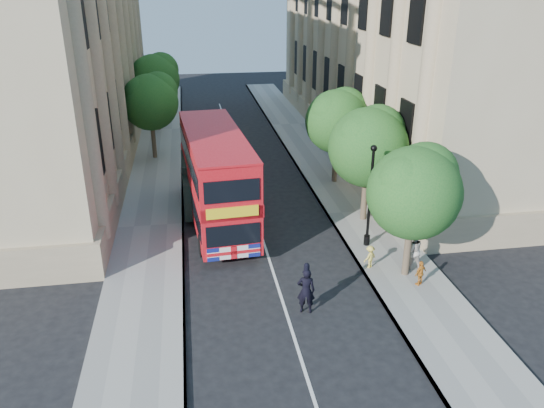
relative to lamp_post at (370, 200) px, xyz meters
name	(u,v)px	position (x,y,z in m)	size (l,w,h in m)	color
ground	(291,328)	(-5.00, -6.00, -2.51)	(120.00, 120.00, 0.00)	black
pavement_right	(356,212)	(0.75, 4.00, -2.45)	(3.50, 80.00, 0.12)	gray
pavement_left	(151,226)	(-10.75, 4.00, -2.45)	(3.50, 80.00, 0.12)	gray
building_right	(409,26)	(8.80, 18.00, 6.49)	(12.00, 38.00, 18.00)	tan
building_left	(30,31)	(-18.80, 18.00, 6.49)	(12.00, 38.00, 18.00)	tan
tree_right_near	(415,188)	(0.84, -2.97, 1.74)	(4.00, 4.00, 6.08)	#473828
tree_right_mid	(369,143)	(0.84, 3.03, 1.93)	(4.20, 4.20, 6.37)	#473828
tree_right_far	(338,118)	(0.84, 9.03, 1.80)	(4.00, 4.00, 6.15)	#473828
tree_left_far	(151,99)	(-10.96, 16.03, 1.93)	(4.00, 4.00, 6.30)	#473828
tree_left_back	(155,76)	(-10.96, 24.03, 2.20)	(4.20, 4.20, 6.65)	#473828
lamp_post	(370,200)	(0.00, 0.00, 0.00)	(0.32, 0.32, 5.16)	black
double_decker_bus	(216,175)	(-7.12, 4.17, 0.21)	(3.60, 10.82, 4.92)	red
box_van	(201,186)	(-7.90, 6.13, -1.10)	(2.14, 5.07, 2.88)	black
police_constable	(306,291)	(-4.22, -5.00, -1.53)	(0.72, 0.47, 1.96)	black
woman_pedestrian	(413,250)	(1.25, -2.60, -1.45)	(0.91, 0.71, 1.88)	beige
child_a	(420,273)	(1.05, -3.98, -1.82)	(0.67, 0.28, 1.15)	orange
child_b	(370,257)	(-0.60, -2.18, -1.85)	(0.70, 0.40, 1.08)	#E7CC4E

